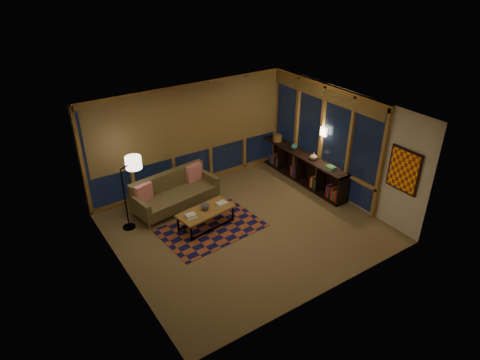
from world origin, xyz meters
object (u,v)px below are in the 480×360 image
sofa (176,193)px  bookshelf (301,167)px  coffee_table (206,218)px  floor_lamp (125,196)px

sofa → bookshelf: size_ratio=0.66×
coffee_table → floor_lamp: bearing=139.5°
sofa → bookshelf: 3.45m
sofa → floor_lamp: size_ratio=1.26×
sofa → bookshelf: bearing=-18.2°
coffee_table → bookshelf: bearing=0.3°
coffee_table → bookshelf: 3.23m
sofa → coffee_table: 1.10m
sofa → coffee_table: (0.20, -1.07, -0.20)m
sofa → coffee_table: sofa is taller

